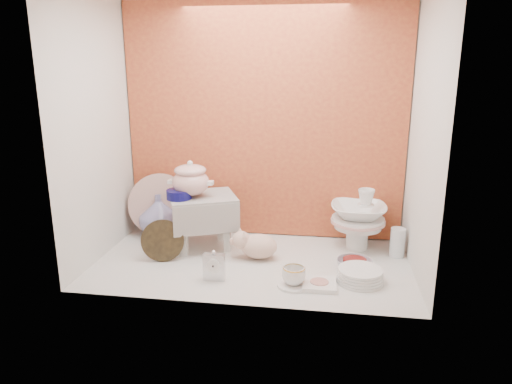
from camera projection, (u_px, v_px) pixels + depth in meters
The scene contains 17 objects.
ground at pixel (252, 263), 2.74m from camera, with size 1.80×1.80×0.00m, color silver.
niche_shell at pixel (257, 97), 2.67m from camera, with size 1.86×1.03×1.53m.
step_stool at pixel (203, 221), 2.94m from camera, with size 0.39×0.34×0.33m, color silver, non-canonical shape.
soup_tureen at pixel (191, 179), 2.84m from camera, with size 0.26×0.26×0.22m, color white, non-canonical shape.
cobalt_bowl at pixel (179, 194), 2.82m from camera, with size 0.15×0.15×0.05m, color #0C0A4F.
floral_platter at pixel (160, 204), 3.15m from camera, with size 0.42×0.09×0.41m, color silver, non-canonical shape.
blue_white_vase at pixel (159, 215), 3.14m from camera, with size 0.27×0.27×0.28m, color silver.
lacquer_tray at pixel (163, 241), 2.74m from camera, with size 0.25×0.06×0.25m, color black, non-canonical shape.
mantel_clock at pixel (214, 265), 2.50m from camera, with size 0.11×0.04×0.17m, color silver.
plush_pig at pixel (259, 246), 2.78m from camera, with size 0.28×0.19×0.16m, color #D4AA95.
teacup_saucer at pixel (294, 285), 2.45m from camera, with size 0.17×0.17×0.01m, color white.
gold_rim_teacup at pixel (294, 275), 2.44m from camera, with size 0.12×0.12×0.10m, color white.
lattice_dish at pixel (319, 284), 2.45m from camera, with size 0.17×0.17×0.02m, color white.
dinner_plate_stack at pixel (360, 275), 2.49m from camera, with size 0.25×0.25×0.07m, color white.
crystal_bowl at pixel (354, 265), 2.63m from camera, with size 0.20×0.20×0.06m, color silver.
clear_glass_vase at pixel (397, 242), 2.81m from camera, with size 0.09×0.09×0.18m, color silver.
porcelain_tower at pixel (358, 219), 2.91m from camera, with size 0.34×0.34×0.38m, color white, non-canonical shape.
Camera 1 is at (0.40, -2.50, 1.12)m, focal length 33.24 mm.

